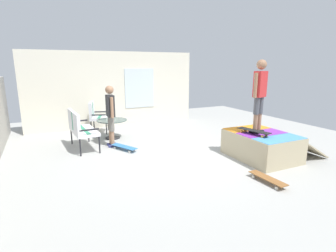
# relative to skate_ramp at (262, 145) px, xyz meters

# --- Properties ---
(ground_plane) EXTENTS (12.00, 12.00, 0.10)m
(ground_plane) POSITION_rel_skate_ramp_xyz_m (1.06, 1.76, -0.36)
(ground_plane) COLOR #A8A8A3
(house_facade) EXTENTS (0.23, 6.00, 2.64)m
(house_facade) POSITION_rel_skate_ramp_xyz_m (4.86, 2.25, 1.01)
(house_facade) COLOR silver
(house_facade) RESTS_ON ground_plane
(skate_ramp) EXTENTS (1.58, 2.02, 0.62)m
(skate_ramp) POSITION_rel_skate_ramp_xyz_m (0.00, 0.00, 0.00)
(skate_ramp) COLOR tan
(skate_ramp) RESTS_ON ground_plane
(patio_bench) EXTENTS (1.28, 0.63, 1.02)m
(patio_bench) POSITION_rel_skate_ramp_xyz_m (2.60, 3.82, 0.30)
(patio_bench) COLOR black
(patio_bench) RESTS_ON ground_plane
(patio_chair_near_house) EXTENTS (0.77, 0.72, 1.02)m
(patio_chair_near_house) POSITION_rel_skate_ramp_xyz_m (4.19, 3.09, 0.30)
(patio_chair_near_house) COLOR black
(patio_chair_near_house) RESTS_ON ground_plane
(patio_table) EXTENTS (0.90, 0.90, 0.57)m
(patio_table) POSITION_rel_skate_ramp_xyz_m (3.27, 2.79, 0.09)
(patio_table) COLOR black
(patio_table) RESTS_ON ground_plane
(person_watching) EXTENTS (0.48, 0.24, 1.65)m
(person_watching) POSITION_rel_skate_ramp_xyz_m (2.51, 3.01, 0.65)
(person_watching) COLOR navy
(person_watching) RESTS_ON ground_plane
(person_skater) EXTENTS (0.31, 0.46, 1.68)m
(person_skater) POSITION_rel_skate_ramp_xyz_m (0.09, 0.12, 1.29)
(person_skater) COLOR black
(person_skater) RESTS_ON skate_ramp
(skateboard_by_bench) EXTENTS (0.80, 0.54, 0.10)m
(skateboard_by_bench) POSITION_rel_skate_ramp_xyz_m (2.00, 2.81, -0.23)
(skateboard_by_bench) COLOR #3372B2
(skateboard_by_bench) RESTS_ON ground_plane
(skateboard_spare) EXTENTS (0.81, 0.22, 0.10)m
(skateboard_spare) POSITION_rel_skate_ramp_xyz_m (-1.10, 0.93, -0.23)
(skateboard_spare) COLOR brown
(skateboard_spare) RESTS_ON ground_plane
(skateboard_on_ramp) EXTENTS (0.82, 0.36, 0.10)m
(skateboard_on_ramp) POSITION_rel_skate_ramp_xyz_m (-0.03, 0.33, 0.40)
(skateboard_on_ramp) COLOR black
(skateboard_on_ramp) RESTS_ON skate_ramp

